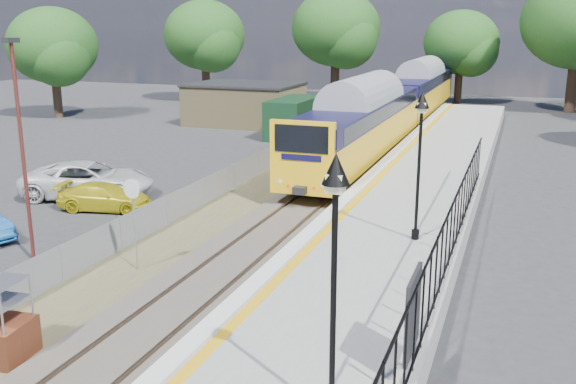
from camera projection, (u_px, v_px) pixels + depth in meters
The scene contains 16 objects.
ground at pixel (171, 319), 16.63m from camera, with size 120.00×120.00×0.00m, color #2D2D30.
track_bed at pixel (284, 214), 25.56m from camera, with size 5.90×80.00×0.29m.
platform at pixel (392, 230), 22.39m from camera, with size 5.00×70.00×0.90m, color gray.
platform_edge at pixel (336, 212), 22.96m from camera, with size 0.90×70.00×0.01m.
victorian_lamp_south at pixel (335, 228), 10.09m from camera, with size 0.44×0.44×4.60m.
victorian_lamp_north at pixel (421, 132), 19.24m from camera, with size 0.44×0.44×4.60m.
palisade_fence at pixel (442, 254), 16.02m from camera, with size 0.12×26.00×2.00m.
wire_fence at pixel (224, 181), 28.79m from camera, with size 0.06×52.00×1.20m.
outbuilding at pixel (254, 106), 48.24m from camera, with size 10.80×10.10×3.12m.
tree_line at pixel (442, 35), 52.68m from camera, with size 56.80×43.80×11.88m.
train at pixel (398, 101), 44.13m from camera, with size 2.82×40.83×3.51m.
brick_plinth at pixel (0, 322), 14.38m from camera, with size 1.33×1.33×1.95m.
speed_sign at pixel (133, 209), 19.35m from camera, with size 0.59×0.12×2.94m.
carpark_lamp at pixel (21, 138), 19.76m from camera, with size 0.25×0.50×7.03m.
car_yellow at pixel (105, 197), 26.34m from camera, with size 1.57×3.85×1.12m, color gold.
car_white at pixel (88, 180), 28.28m from camera, with size 2.61×5.66×1.57m, color silver.
Camera 1 is at (8.12, -13.29, 7.37)m, focal length 40.00 mm.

